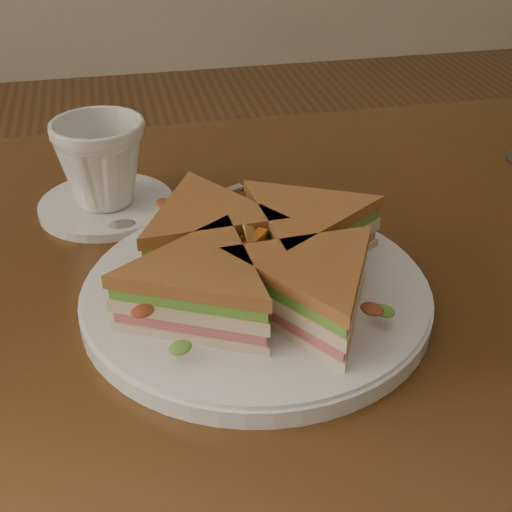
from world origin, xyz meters
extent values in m
cube|color=#351D0C|center=(0.00, 0.00, 0.73)|extent=(1.20, 0.80, 0.04)
cylinder|color=silver|center=(-0.04, -0.04, 0.76)|extent=(0.31, 0.31, 0.02)
cube|color=silver|center=(-0.07, 0.15, 0.75)|extent=(0.12, 0.07, 0.00)
ellipsoid|color=silver|center=(-0.15, 0.11, 0.76)|extent=(0.05, 0.03, 0.01)
cube|color=silver|center=(-0.07, 0.08, 0.75)|extent=(0.19, 0.08, 0.00)
cube|color=silver|center=(-0.15, 0.05, 0.75)|extent=(0.05, 0.03, 0.00)
cylinder|color=silver|center=(-0.17, 0.17, 0.76)|extent=(0.15, 0.15, 0.01)
imported|color=silver|center=(-0.17, 0.17, 0.81)|extent=(0.12, 0.12, 0.09)
camera|label=1|loc=(-0.15, -0.55, 1.13)|focal=50.00mm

